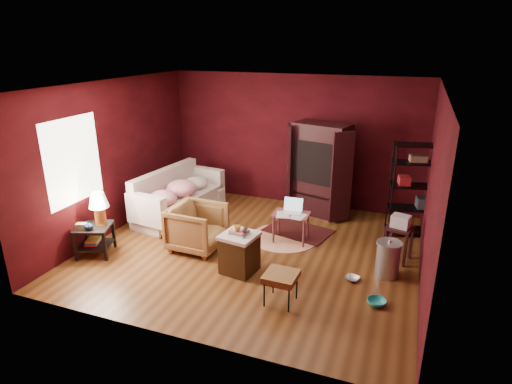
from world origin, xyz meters
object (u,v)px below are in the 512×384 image
laptop_desk (291,216)px  tv_armoire (320,168)px  hamper (239,252)px  armchair (197,225)px  side_table (96,218)px  wire_shelving (415,186)px  sofa (180,199)px

laptop_desk → tv_armoire: size_ratio=0.41×
hamper → tv_armoire: 2.95m
tv_armoire → laptop_desk: bearing=-81.3°
hamper → tv_armoire: size_ratio=0.39×
armchair → tv_armoire: size_ratio=0.46×
side_table → wire_shelving: 5.61m
tv_armoire → armchair: bearing=-109.7°
side_table → armchair: bearing=26.1°
armchair → wire_shelving: wire_shelving is taller
armchair → side_table: size_ratio=0.81×
armchair → laptop_desk: (1.44, 0.84, 0.05)m
side_table → hamper: bearing=5.9°
sofa → hamper: sofa is taller
sofa → tv_armoire: (2.60, 1.20, 0.59)m
laptop_desk → tv_armoire: tv_armoire is taller
hamper → tv_armoire: bearing=77.7°
sofa → wire_shelving: 4.55m
sofa → armchair: armchair is taller
tv_armoire → side_table: bearing=-120.5°
armchair → side_table: 1.68m
sofa → laptop_desk: size_ratio=2.61×
laptop_desk → hamper: bearing=-111.3°
laptop_desk → wire_shelving: wire_shelving is taller
hamper → sofa: bearing=141.1°
side_table → wire_shelving: (4.95, 2.62, 0.31)m
armchair → tv_armoire: (1.60, 2.33, 0.55)m
sofa → wire_shelving: size_ratio=1.18×
armchair → hamper: 1.10m
side_table → sofa: bearing=75.2°
side_table → laptop_desk: bearing=28.2°
sofa → hamper: 2.56m
hamper → wire_shelving: (2.47, 2.36, 0.62)m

